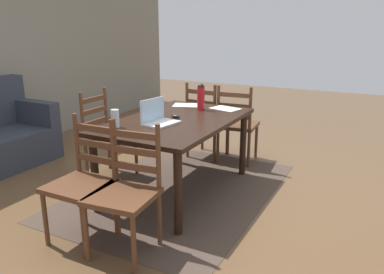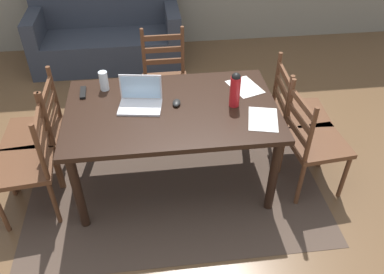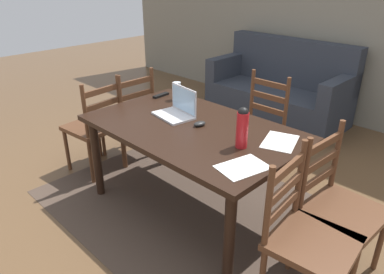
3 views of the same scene
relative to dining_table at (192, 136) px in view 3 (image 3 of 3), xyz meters
name	(u,v)px [view 3 (image 3 of 3)]	position (x,y,z in m)	size (l,w,h in m)	color
ground_plane	(192,207)	(0.00, 0.00, -0.66)	(14.00, 14.00, 0.00)	brown
area_rug	(192,207)	(0.00, 0.00, -0.66)	(2.43, 1.76, 0.01)	#47382D
wall_back	(357,12)	(0.00, 2.77, 0.69)	(8.00, 0.12, 2.70)	gray
dining_table	(192,136)	(0.00, 0.00, 0.00)	(1.61, 1.00, 0.75)	black
chair_right_near	(306,238)	(1.10, -0.20, -0.20)	(0.48, 0.48, 0.95)	#56331E
chair_left_far	(129,116)	(-1.10, 0.20, -0.20)	(0.44, 0.44, 0.95)	#56331E
chair_right_far	(338,207)	(1.10, 0.20, -0.20)	(0.46, 0.46, 0.95)	#56331E
chair_far_head	(257,127)	(0.00, 0.87, -0.20)	(0.44, 0.44, 0.95)	#56331E
chair_left_near	(95,127)	(-1.10, -0.20, -0.20)	(0.48, 0.48, 0.95)	#56331E
couch	(279,90)	(-0.64, 2.29, -0.31)	(1.80, 0.80, 1.00)	#2D333D
laptop	(178,109)	(-0.23, 0.07, 0.14)	(0.35, 0.27, 0.23)	silver
water_bottle	(242,127)	(0.48, -0.02, 0.23)	(0.08, 0.08, 0.28)	red
drinking_glass	(177,91)	(-0.52, 0.33, 0.17)	(0.07, 0.07, 0.16)	silver
computer_mouse	(200,124)	(0.04, 0.04, 0.10)	(0.06, 0.10, 0.03)	black
tv_remote	(161,95)	(-0.69, 0.29, 0.10)	(0.04, 0.17, 0.02)	black
paper_stack_left	(243,167)	(0.65, -0.23, 0.09)	(0.21, 0.30, 0.00)	white
paper_stack_right	(280,142)	(0.62, 0.23, 0.09)	(0.21, 0.30, 0.00)	white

